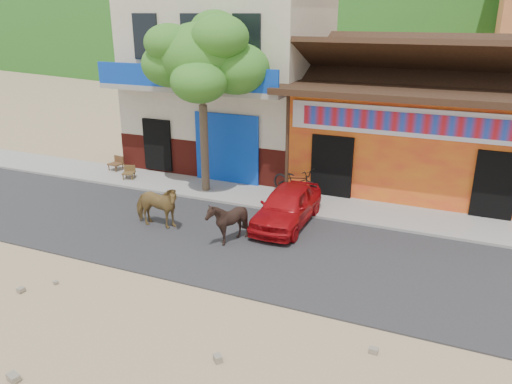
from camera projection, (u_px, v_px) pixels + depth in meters
ground at (264, 303)px, 10.97m from camera, size 120.00×120.00×0.00m
road at (300, 255)px, 13.13m from camera, size 60.00×5.00×0.04m
sidewalk at (334, 208)px, 16.14m from camera, size 60.00×2.00×0.12m
dance_club at (418, 135)px, 18.27m from camera, size 8.00×6.00×3.60m
cafe_building at (233, 78)px, 20.46m from camera, size 7.00×6.00×7.00m
tree at (203, 105)px, 16.62m from camera, size 3.00×3.00×6.00m
cow_tan at (156, 206)px, 14.55m from camera, size 1.60×0.79×1.32m
cow_dark at (227, 222)px, 13.57m from camera, size 1.43×1.37×1.25m
red_car at (287, 206)px, 14.79m from camera, size 1.38×3.41×1.16m
scooter at (296, 181)px, 16.93m from camera, size 2.01×1.25×1.00m
cafe_chair_left at (115, 158)px, 19.65m from camera, size 0.53×0.53×1.01m
cafe_chair_right at (128, 167)px, 18.65m from camera, size 0.54×0.54×0.90m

